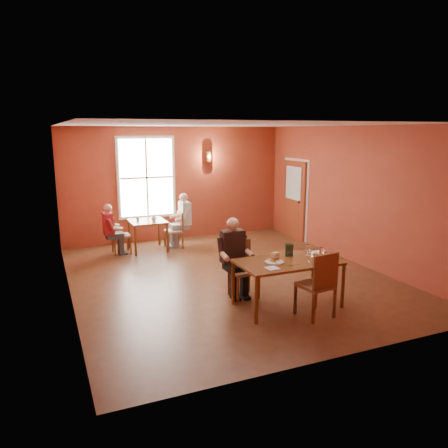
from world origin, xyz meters
name	(u,v)px	position (x,y,z in m)	size (l,w,h in m)	color
ground	(228,277)	(0.00, 0.00, 0.00)	(6.00, 7.00, 0.01)	brown
wall_back	(176,184)	(0.00, 3.50, 1.50)	(6.00, 0.04, 3.00)	brown
wall_front	(341,247)	(0.00, -3.50, 1.50)	(6.00, 0.04, 3.00)	brown
wall_left	(65,215)	(-3.00, 0.00, 1.50)	(0.04, 7.00, 3.00)	brown
wall_right	(352,195)	(3.00, 0.00, 1.50)	(0.04, 7.00, 3.00)	brown
ceiling	(228,125)	(0.00, 0.00, 3.00)	(6.00, 7.00, 0.04)	white
window	(147,178)	(-0.80, 3.45, 1.70)	(1.36, 0.10, 1.96)	white
door	(294,200)	(2.94, 2.30, 1.05)	(0.12, 1.04, 2.10)	maroon
wall_sconce	(209,157)	(0.90, 3.40, 2.20)	(0.16, 0.16, 0.28)	brown
main_table	(287,283)	(0.33, -1.75, 0.39)	(1.68, 0.94, 0.79)	brown
chair_diner_main	(244,270)	(-0.17, -1.10, 0.50)	(0.44, 0.44, 1.00)	#513115
diner_main	(245,261)	(-0.17, -1.13, 0.67)	(0.54, 0.54, 1.34)	#462A22
chair_empty	(315,284)	(0.51, -2.28, 0.54)	(0.47, 0.47, 1.07)	#5E3217
plate_food	(274,261)	(0.06, -1.75, 0.81)	(0.31, 0.31, 0.04)	white
sandwich	(275,257)	(0.13, -1.66, 0.85)	(0.10, 0.09, 0.12)	tan
goblet_a	(307,250)	(0.79, -1.61, 0.89)	(0.09, 0.09, 0.21)	silver
goblet_b	(321,252)	(0.91, -1.84, 0.89)	(0.08, 0.08, 0.21)	white
goblet_c	(310,256)	(0.63, -1.93, 0.88)	(0.08, 0.08, 0.20)	silver
menu_stand	(289,250)	(0.48, -1.52, 0.90)	(0.13, 0.07, 0.22)	#29462D
knife	(294,265)	(0.28, -2.00, 0.79)	(0.22, 0.02, 0.00)	silver
napkin	(272,268)	(-0.11, -2.00, 0.79)	(0.19, 0.19, 0.01)	white
side_plate	(317,252)	(1.05, -1.53, 0.79)	(0.19, 0.19, 0.01)	white
sunglasses	(326,261)	(0.88, -2.02, 0.79)	(0.14, 0.04, 0.02)	black
second_table	(148,236)	(-1.01, 2.59, 0.37)	(0.85, 0.85, 0.75)	brown
chair_diner_white	(174,230)	(-0.36, 2.59, 0.45)	(0.40, 0.40, 0.90)	#4A2112
diner_white	(174,222)	(-0.33, 2.59, 0.66)	(0.52, 0.52, 1.31)	silver
chair_diner_maroon	(121,235)	(-1.66, 2.59, 0.46)	(0.40, 0.40, 0.91)	#472914
diner_maroon	(119,229)	(-1.69, 2.59, 0.60)	(0.48, 0.48, 1.19)	#58100F
cup_a	(154,219)	(-0.88, 2.49, 0.79)	(0.12, 0.12, 0.09)	silver
cup_b	(138,219)	(-1.23, 2.69, 0.79)	(0.10, 0.10, 0.09)	white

